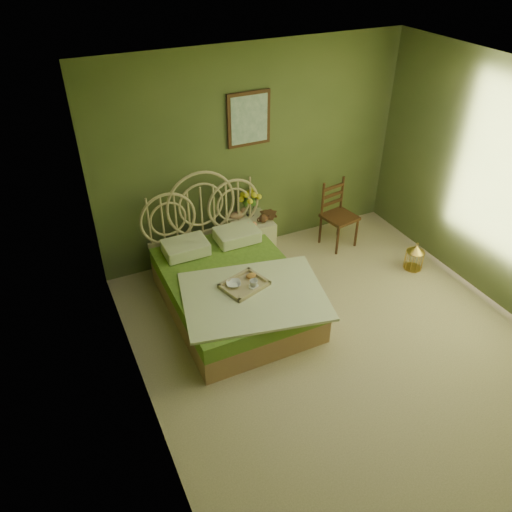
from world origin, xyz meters
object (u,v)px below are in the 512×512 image
birdcage (414,257)px  chair (337,210)px  nightstand (251,233)px  bed (232,286)px

birdcage → chair: bearing=120.6°
nightstand → birdcage: (1.74, -1.14, -0.19)m
nightstand → birdcage: bearing=-33.1°
bed → chair: size_ratio=2.33×
birdcage → nightstand: bearing=146.9°
bed → birdcage: bed is taller
bed → nightstand: (0.62, 0.84, 0.07)m
bed → nightstand: bed is taller
chair → birdcage: (0.56, -0.95, -0.33)m
nightstand → birdcage: 2.09m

